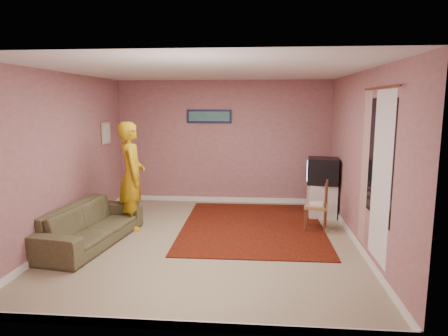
# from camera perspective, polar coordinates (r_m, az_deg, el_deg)

# --- Properties ---
(ground) EXTENTS (5.00, 5.00, 0.00)m
(ground) POSITION_cam_1_polar(r_m,az_deg,el_deg) (6.36, -2.08, -10.34)
(ground) COLOR gray
(ground) RESTS_ON ground
(wall_back) EXTENTS (4.50, 0.02, 2.60)m
(wall_back) POSITION_cam_1_polar(r_m,az_deg,el_deg) (8.52, -0.08, 3.70)
(wall_back) COLOR #AE7275
(wall_back) RESTS_ON ground
(wall_front) EXTENTS (4.50, 0.02, 2.60)m
(wall_front) POSITION_cam_1_polar(r_m,az_deg,el_deg) (3.62, -7.04, -4.25)
(wall_front) COLOR #AE7275
(wall_front) RESTS_ON ground
(wall_left) EXTENTS (0.02, 5.00, 2.60)m
(wall_left) POSITION_cam_1_polar(r_m,az_deg,el_deg) (6.71, -21.61, 1.48)
(wall_left) COLOR #AE7275
(wall_left) RESTS_ON ground
(wall_right) EXTENTS (0.02, 5.00, 2.60)m
(wall_right) POSITION_cam_1_polar(r_m,az_deg,el_deg) (6.19, 19.00, 1.01)
(wall_right) COLOR #AE7275
(wall_right) RESTS_ON ground
(ceiling) EXTENTS (4.50, 5.00, 0.02)m
(ceiling) POSITION_cam_1_polar(r_m,az_deg,el_deg) (6.00, -2.23, 13.71)
(ceiling) COLOR silver
(ceiling) RESTS_ON wall_back
(baseboard_back) EXTENTS (4.50, 0.02, 0.10)m
(baseboard_back) POSITION_cam_1_polar(r_m,az_deg,el_deg) (8.72, -0.08, -4.50)
(baseboard_back) COLOR white
(baseboard_back) RESTS_ON ground
(baseboard_front) EXTENTS (4.50, 0.02, 0.10)m
(baseboard_front) POSITION_cam_1_polar(r_m,az_deg,el_deg) (4.11, -6.63, -21.41)
(baseboard_front) COLOR white
(baseboard_front) RESTS_ON ground
(baseboard_left) EXTENTS (0.02, 5.00, 0.10)m
(baseboard_left) POSITION_cam_1_polar(r_m,az_deg,el_deg) (6.97, -20.90, -8.75)
(baseboard_left) COLOR white
(baseboard_left) RESTS_ON ground
(baseboard_right) EXTENTS (0.02, 5.00, 0.10)m
(baseboard_right) POSITION_cam_1_polar(r_m,az_deg,el_deg) (6.48, 18.32, -9.99)
(baseboard_right) COLOR white
(baseboard_right) RESTS_ON ground
(window) EXTENTS (0.01, 1.10, 1.50)m
(window) POSITION_cam_1_polar(r_m,az_deg,el_deg) (5.31, 21.35, 1.18)
(window) COLOR black
(window) RESTS_ON wall_right
(curtain_sheer) EXTENTS (0.01, 0.75, 2.10)m
(curtain_sheer) POSITION_cam_1_polar(r_m,az_deg,el_deg) (5.19, 21.52, -1.24)
(curtain_sheer) COLOR white
(curtain_sheer) RESTS_ON wall_right
(curtain_floral) EXTENTS (0.01, 0.35, 2.10)m
(curtain_floral) POSITION_cam_1_polar(r_m,az_deg,el_deg) (5.85, 19.46, 0.03)
(curtain_floral) COLOR beige
(curtain_floral) RESTS_ON wall_right
(curtain_rod) EXTENTS (0.02, 1.40, 0.02)m
(curtain_rod) POSITION_cam_1_polar(r_m,az_deg,el_deg) (5.25, 21.45, 10.63)
(curtain_rod) COLOR brown
(curtain_rod) RESTS_ON wall_right
(picture_back) EXTENTS (0.95, 0.04, 0.28)m
(picture_back) POSITION_cam_1_polar(r_m,az_deg,el_deg) (8.48, -2.14, 7.40)
(picture_back) COLOR #131834
(picture_back) RESTS_ON wall_back
(picture_left) EXTENTS (0.04, 0.38, 0.42)m
(picture_left) POSITION_cam_1_polar(r_m,az_deg,el_deg) (8.12, -16.49, 4.81)
(picture_left) COLOR beige
(picture_left) RESTS_ON wall_left
(area_rug) EXTENTS (2.44, 3.04, 0.02)m
(area_rug) POSITION_cam_1_polar(r_m,az_deg,el_deg) (7.04, 4.09, -8.31)
(area_rug) COLOR black
(area_rug) RESTS_ON ground
(tv_cabinet) EXTENTS (0.50, 0.46, 0.64)m
(tv_cabinet) POSITION_cam_1_polar(r_m,az_deg,el_deg) (7.77, 13.79, -4.48)
(tv_cabinet) COLOR silver
(tv_cabinet) RESTS_ON ground
(crt_tv) EXTENTS (0.63, 0.58, 0.48)m
(crt_tv) POSITION_cam_1_polar(r_m,az_deg,el_deg) (7.66, 13.91, -0.40)
(crt_tv) COLOR black
(crt_tv) RESTS_ON tv_cabinet
(chair_a) EXTENTS (0.50, 0.48, 0.52)m
(chair_a) POSITION_cam_1_polar(r_m,az_deg,el_deg) (8.38, 13.31, -1.62)
(chair_a) COLOR #A67A50
(chair_a) RESTS_ON ground
(dvd_player) EXTENTS (0.41, 0.32, 0.06)m
(dvd_player) POSITION_cam_1_polar(r_m,az_deg,el_deg) (8.39, 13.30, -2.04)
(dvd_player) COLOR #ABABB0
(dvd_player) RESTS_ON chair_a
(blue_throw) EXTENTS (0.44, 0.05, 0.46)m
(blue_throw) POSITION_cam_1_polar(r_m,az_deg,el_deg) (8.35, 13.36, -0.37)
(blue_throw) COLOR #90C7EC
(blue_throw) RESTS_ON chair_a
(chair_b) EXTENTS (0.44, 0.46, 0.46)m
(chair_b) POSITION_cam_1_polar(r_m,az_deg,el_deg) (6.90, 13.06, -4.49)
(chair_b) COLOR #A67A50
(chair_b) RESTS_ON ground
(game_console) EXTENTS (0.23, 0.17, 0.04)m
(game_console) POSITION_cam_1_polar(r_m,az_deg,el_deg) (6.92, 13.04, -4.99)
(game_console) COLOR white
(game_console) RESTS_ON chair_b
(sofa) EXTENTS (1.10, 2.15, 0.60)m
(sofa) POSITION_cam_1_polar(r_m,az_deg,el_deg) (6.47, -18.58, -7.69)
(sofa) COLOR brown
(sofa) RESTS_ON ground
(person) EXTENTS (0.64, 0.78, 1.83)m
(person) POSITION_cam_1_polar(r_m,az_deg,el_deg) (6.94, -13.03, -1.07)
(person) COLOR gold
(person) RESTS_ON ground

